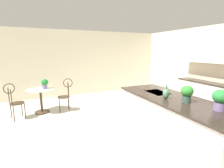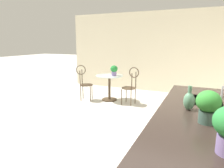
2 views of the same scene
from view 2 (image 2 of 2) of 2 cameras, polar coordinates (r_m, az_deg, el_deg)
The scene contains 10 objects.
ground_plane at distance 3.27m, azimuth 7.53°, elevation -19.67°, with size 40.00×40.00×0.00m, color beige.
wall_left_window at distance 6.99m, azimuth 18.13°, elevation 8.40°, with size 0.12×7.80×2.70m, color beige.
kitchen_island at distance 2.69m, azimuth 24.21°, elevation -16.74°, with size 2.80×1.06×0.92m.
bistro_table at distance 5.93m, azimuth -0.74°, elevation -0.37°, with size 0.80×0.80×0.74m.
chair_near_window at distance 5.49m, azimuth 5.28°, elevation -0.06°, with size 0.42×0.50×1.04m.
chair_by_island at distance 5.96m, azimuth -7.83°, elevation 0.83°, with size 0.49×0.52×1.04m.
sink_faucet at distance 3.02m, azimuth 28.62°, elevation -2.52°, with size 0.02×0.02×0.22m, color #B2B5BA.
potted_plant_on_table at distance 5.81m, azimuth 0.58°, elevation 4.03°, with size 0.21×0.21×0.30m.
potted_plant_counter_near at distance 2.17m, azimuth 25.54°, elevation -5.31°, with size 0.23×0.23×0.33m.
vase_on_counter at distance 2.53m, azimuth 20.96°, elevation -4.43°, with size 0.13×0.13×0.29m.
Camera 2 is at (2.68, 0.76, 1.71)m, focal length 32.37 mm.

